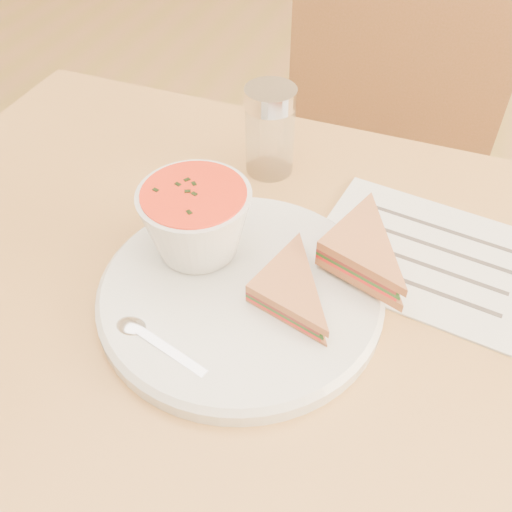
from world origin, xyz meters
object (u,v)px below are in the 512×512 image
at_px(dining_table, 254,445).
at_px(plate, 241,293).
at_px(soup_bowl, 197,224).
at_px(chair_far, 352,219).
at_px(condiment_shaker, 270,131).

bearing_deg(dining_table, plate, -104.41).
height_order(plate, soup_bowl, soup_bowl).
xyz_separation_m(dining_table, plate, (-0.01, -0.02, 0.38)).
bearing_deg(chair_far, dining_table, 89.57).
distance_m(plate, soup_bowl, 0.09).
bearing_deg(chair_far, plate, 89.05).
height_order(plate, condiment_shaker, condiment_shaker).
bearing_deg(dining_table, condiment_shaker, 105.48).
distance_m(plate, condiment_shaker, 0.24).
distance_m(dining_table, soup_bowl, 0.44).
xyz_separation_m(plate, soup_bowl, (-0.06, 0.03, 0.05)).
relative_size(dining_table, soup_bowl, 8.21).
distance_m(dining_table, chair_far, 0.48).
distance_m(dining_table, plate, 0.38).
relative_size(soup_bowl, condiment_shaker, 1.01).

